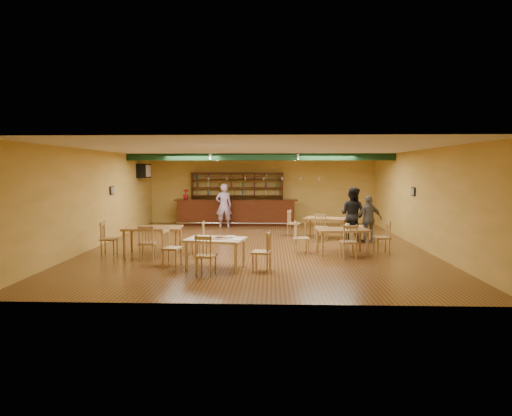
{
  "coord_description": "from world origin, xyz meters",
  "views": [
    {
      "loc": [
        0.43,
        -13.64,
        2.4
      ],
      "look_at": [
        -0.07,
        0.6,
        1.15
      ],
      "focal_mm": 30.74,
      "sensor_mm": 36.0,
      "label": 1
    }
  ],
  "objects_px": {
    "near_table": "(216,253)",
    "patron_bar": "(224,206)",
    "bar_counter": "(236,212)",
    "patron_right_a": "(353,215)",
    "dining_table_b": "(325,228)",
    "dining_table_d": "(342,241)",
    "dining_table_c": "(153,241)"
  },
  "relations": [
    {
      "from": "dining_table_c",
      "to": "near_table",
      "type": "height_order",
      "value": "dining_table_c"
    },
    {
      "from": "dining_table_b",
      "to": "patron_bar",
      "type": "height_order",
      "value": "patron_bar"
    },
    {
      "from": "patron_bar",
      "to": "dining_table_b",
      "type": "bearing_deg",
      "value": 133.88
    },
    {
      "from": "dining_table_c",
      "to": "dining_table_d",
      "type": "xyz_separation_m",
      "value": [
        5.35,
        0.35,
        -0.04
      ]
    },
    {
      "from": "dining_table_d",
      "to": "patron_bar",
      "type": "xyz_separation_m",
      "value": [
        -3.99,
        5.5,
        0.55
      ]
    },
    {
      "from": "bar_counter",
      "to": "patron_bar",
      "type": "xyz_separation_m",
      "value": [
        -0.45,
        -0.83,
        0.35
      ]
    },
    {
      "from": "near_table",
      "to": "patron_bar",
      "type": "relative_size",
      "value": 0.76
    },
    {
      "from": "patron_right_a",
      "to": "dining_table_b",
      "type": "bearing_deg",
      "value": -5.74
    },
    {
      "from": "bar_counter",
      "to": "near_table",
      "type": "relative_size",
      "value": 3.81
    },
    {
      "from": "bar_counter",
      "to": "dining_table_b",
      "type": "height_order",
      "value": "bar_counter"
    },
    {
      "from": "dining_table_d",
      "to": "patron_right_a",
      "type": "height_order",
      "value": "patron_right_a"
    },
    {
      "from": "patron_right_a",
      "to": "dining_table_d",
      "type": "bearing_deg",
      "value": 111.47
    },
    {
      "from": "dining_table_b",
      "to": "dining_table_c",
      "type": "height_order",
      "value": "dining_table_c"
    },
    {
      "from": "near_table",
      "to": "dining_table_b",
      "type": "bearing_deg",
      "value": 67.97
    },
    {
      "from": "near_table",
      "to": "patron_bar",
      "type": "bearing_deg",
      "value": 105.91
    },
    {
      "from": "patron_right_a",
      "to": "patron_bar",
      "type": "bearing_deg",
      "value": 3.6
    },
    {
      "from": "bar_counter",
      "to": "patron_bar",
      "type": "height_order",
      "value": "patron_bar"
    },
    {
      "from": "dining_table_b",
      "to": "near_table",
      "type": "height_order",
      "value": "near_table"
    },
    {
      "from": "dining_table_b",
      "to": "patron_bar",
      "type": "xyz_separation_m",
      "value": [
        -3.88,
        2.55,
        0.56
      ]
    },
    {
      "from": "dining_table_b",
      "to": "near_table",
      "type": "bearing_deg",
      "value": -104.4
    },
    {
      "from": "near_table",
      "to": "patron_right_a",
      "type": "relative_size",
      "value": 0.76
    },
    {
      "from": "dining_table_c",
      "to": "patron_right_a",
      "type": "bearing_deg",
      "value": 19.21
    },
    {
      "from": "dining_table_b",
      "to": "dining_table_d",
      "type": "height_order",
      "value": "dining_table_d"
    },
    {
      "from": "near_table",
      "to": "patron_right_a",
      "type": "distance_m",
      "value": 5.84
    },
    {
      "from": "dining_table_d",
      "to": "near_table",
      "type": "distance_m",
      "value": 3.93
    },
    {
      "from": "bar_counter",
      "to": "patron_right_a",
      "type": "relative_size",
      "value": 2.9
    },
    {
      "from": "dining_table_d",
      "to": "dining_table_b",
      "type": "bearing_deg",
      "value": 86.46
    },
    {
      "from": "dining_table_c",
      "to": "near_table",
      "type": "xyz_separation_m",
      "value": [
        1.98,
        -1.67,
        -0.03
      ]
    },
    {
      "from": "dining_table_b",
      "to": "patron_right_a",
      "type": "bearing_deg",
      "value": -26.15
    },
    {
      "from": "dining_table_b",
      "to": "near_table",
      "type": "xyz_separation_m",
      "value": [
        -3.26,
        -4.97,
        0.01
      ]
    },
    {
      "from": "bar_counter",
      "to": "near_table",
      "type": "xyz_separation_m",
      "value": [
        0.17,
        -8.35,
        -0.19
      ]
    },
    {
      "from": "bar_counter",
      "to": "dining_table_b",
      "type": "relative_size",
      "value": 3.7
    }
  ]
}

